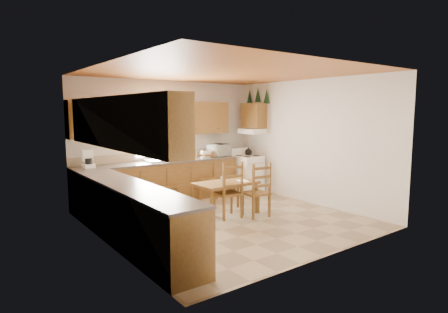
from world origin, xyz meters
TOP-DOWN VIEW (x-y plane):
  - floor at (0.00, 0.00)m, footprint 4.50×4.50m
  - ceiling at (0.00, 0.00)m, footprint 4.50×4.50m
  - wall_left at (-2.25, 0.00)m, footprint 4.50×4.50m
  - wall_right at (2.25, 0.00)m, footprint 4.50×4.50m
  - wall_back at (0.00, 2.25)m, footprint 4.50×4.50m
  - wall_front at (0.00, -2.25)m, footprint 4.50×4.50m
  - lower_cab_back at (-0.38, 1.95)m, footprint 3.75×0.60m
  - lower_cab_left at (-1.95, -0.15)m, footprint 0.60×3.60m
  - counter_back at (-0.38, 1.95)m, footprint 3.75×0.63m
  - counter_left at (-1.95, -0.15)m, footprint 0.63×3.60m
  - backsplash at (-0.38, 2.24)m, footprint 3.75×0.01m
  - upper_cab_back_left at (-1.55, 2.08)m, footprint 1.41×0.33m
  - upper_cab_back_right at (0.86, 2.08)m, footprint 1.25×0.33m
  - upper_cab_left at (-2.08, -0.15)m, footprint 0.33×3.60m
  - upper_cab_stove at (2.08, 1.65)m, footprint 0.33×0.62m
  - range_hood at (2.03, 1.65)m, footprint 0.44×0.62m
  - window_frame at (-0.30, 2.22)m, footprint 1.13×0.02m
  - window_pane at (-0.30, 2.21)m, footprint 1.05×0.01m
  - window_valance at (-0.30, 2.19)m, footprint 1.19×0.01m
  - sink_basin at (-0.30, 1.95)m, footprint 0.75×0.45m
  - pine_decal_a at (2.21, 1.33)m, footprint 0.22×0.22m
  - pine_decal_b at (2.21, 1.65)m, footprint 0.22×0.22m
  - pine_decal_c at (2.21, 1.97)m, footprint 0.22×0.22m
  - stove at (1.88, 1.63)m, footprint 0.61×0.63m
  - coffeemaker at (-1.93, 1.92)m, footprint 0.25×0.28m
  - paper_towel at (0.24, 1.92)m, footprint 0.13×0.13m
  - toaster at (0.80, 1.89)m, footprint 0.23×0.16m
  - microwave at (1.22, 1.95)m, footprint 0.56×0.46m
  - dining_table at (0.19, 0.29)m, footprint 1.22×0.71m
  - chair_near_left at (0.59, -0.14)m, footprint 0.48×0.46m
  - chair_near_right at (0.10, 0.12)m, footprint 0.49×0.47m
  - chair_far_left at (0.68, 1.68)m, footprint 0.58×0.57m
  - chair_far_right at (-0.33, 1.70)m, footprint 0.46×0.44m
  - table_paper at (0.53, 0.20)m, footprint 0.26×0.30m
  - table_card at (0.11, 0.30)m, footprint 0.09×0.05m

SIDE VIEW (x-z plane):
  - floor at x=0.00m, z-range 0.00..0.00m
  - dining_table at x=0.19m, z-range 0.00..0.65m
  - lower_cab_back at x=-0.38m, z-range 0.00..0.88m
  - lower_cab_left at x=-1.95m, z-range 0.00..0.88m
  - stove at x=1.88m, z-range 0.00..0.89m
  - chair_far_right at x=-0.33m, z-range 0.00..0.93m
  - chair_near_left at x=0.59m, z-range 0.00..1.04m
  - chair_far_left at x=0.68m, z-range 0.00..1.07m
  - chair_near_right at x=0.10m, z-range 0.00..1.07m
  - table_paper at x=0.53m, z-range 0.65..0.65m
  - table_card at x=0.11m, z-range 0.65..0.77m
  - counter_back at x=-0.38m, z-range 0.88..0.92m
  - counter_left at x=-1.95m, z-range 0.88..0.92m
  - sink_basin at x=-0.30m, z-range 0.92..0.96m
  - toaster at x=0.80m, z-range 0.92..1.09m
  - backsplash at x=-0.38m, z-range 0.92..1.10m
  - paper_towel at x=0.24m, z-range 0.92..1.18m
  - microwave at x=1.22m, z-range 0.92..1.21m
  - coffeemaker at x=-1.93m, z-range 0.92..1.29m
  - wall_left at x=-2.25m, z-range 1.35..1.35m
  - wall_right at x=2.25m, z-range 1.35..1.35m
  - wall_back at x=0.00m, z-range 1.35..1.35m
  - wall_front at x=0.00m, z-range 1.35..1.35m
  - range_hood at x=2.03m, z-range 1.46..1.58m
  - window_frame at x=-0.30m, z-range 0.96..2.14m
  - window_pane at x=-0.30m, z-range 1.00..2.10m
  - upper_cab_back_left at x=-1.55m, z-range 1.48..2.23m
  - upper_cab_back_right at x=0.86m, z-range 1.48..2.23m
  - upper_cab_left at x=-2.08m, z-range 1.48..2.23m
  - upper_cab_stove at x=2.08m, z-range 1.59..2.21m
  - window_valance at x=-0.30m, z-range 1.93..2.17m
  - pine_decal_a at x=2.21m, z-range 2.20..2.56m
  - pine_decal_c at x=2.21m, z-range 2.20..2.56m
  - pine_decal_b at x=2.21m, z-range 2.24..2.60m
  - ceiling at x=0.00m, z-range 2.70..2.70m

